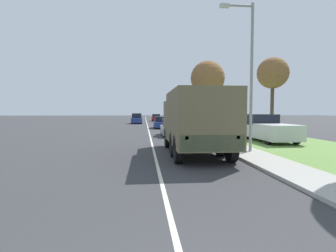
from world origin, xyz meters
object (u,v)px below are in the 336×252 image
at_px(military_truck, 195,120).
at_px(car_second_ahead, 162,123).
at_px(car_fourth_ahead, 156,118).
at_px(car_nearest_ahead, 172,128).
at_px(lamp_post, 248,64).
at_px(pickup_truck, 268,129).
at_px(car_third_ahead, 137,119).

relative_size(military_truck, car_second_ahead, 1.71).
xyz_separation_m(car_second_ahead, car_fourth_ahead, (0.39, 23.12, 0.02)).
xyz_separation_m(car_nearest_ahead, lamp_post, (2.68, -9.75, 3.72)).
distance_m(car_nearest_ahead, pickup_truck, 7.83).
distance_m(military_truck, lamp_post, 3.74).
distance_m(pickup_truck, lamp_post, 7.08).
distance_m(car_nearest_ahead, car_second_ahead, 10.05).
distance_m(car_fourth_ahead, pickup_truck, 38.38).
relative_size(car_second_ahead, car_fourth_ahead, 0.94).
relative_size(car_third_ahead, pickup_truck, 0.88).
bearing_deg(car_nearest_ahead, pickup_truck, -37.15).
xyz_separation_m(car_fourth_ahead, pickup_truck, (6.05, -37.90, 0.21)).
xyz_separation_m(car_second_ahead, pickup_truck, (6.44, -14.78, 0.23)).
bearing_deg(car_nearest_ahead, lamp_post, -74.63).
height_order(car_second_ahead, lamp_post, lamp_post).
relative_size(car_nearest_ahead, car_third_ahead, 0.93).
xyz_separation_m(military_truck, car_nearest_ahead, (-0.09, 9.75, -1.03)).
height_order(car_nearest_ahead, car_fourth_ahead, car_fourth_ahead).
xyz_separation_m(military_truck, car_second_ahead, (-0.28, 19.80, -1.04)).
bearing_deg(car_second_ahead, lamp_post, -81.74).
xyz_separation_m(car_third_ahead, lamp_post, (6.26, -32.35, 3.62)).
distance_m(car_nearest_ahead, car_third_ahead, 22.89).
xyz_separation_m(car_nearest_ahead, car_second_ahead, (-0.20, 10.05, -0.02)).
relative_size(car_second_ahead, car_third_ahead, 0.90).
bearing_deg(car_nearest_ahead, military_truck, -89.50).
relative_size(car_second_ahead, pickup_truck, 0.80).
height_order(car_nearest_ahead, car_third_ahead, car_third_ahead).
bearing_deg(car_third_ahead, military_truck, -83.54).
xyz_separation_m(car_second_ahead, lamp_post, (2.88, -19.80, 3.74)).
bearing_deg(car_third_ahead, car_nearest_ahead, -81.00).
bearing_deg(lamp_post, pickup_truck, 54.64).
bearing_deg(car_third_ahead, car_second_ahead, -74.92).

